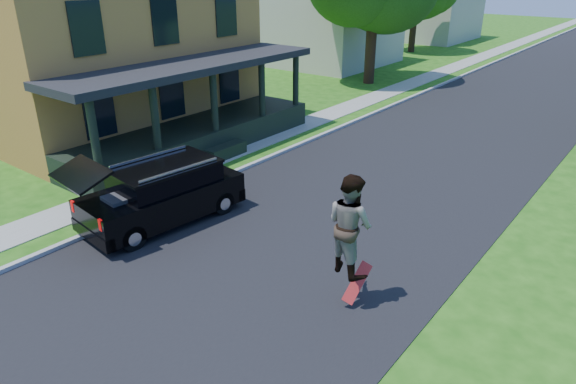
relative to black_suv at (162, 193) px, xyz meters
The scene contains 8 objects.
ground 3.62m from the black_suv, 25.08° to the right, with size 140.00×140.00×0.00m, color #205511.
street 18.79m from the black_suv, 80.19° to the left, with size 8.00×120.00×0.02m, color black.
curb 18.54m from the black_suv, 92.63° to the left, with size 0.15×120.00×0.12m, color #A0A09B.
sidewalk 18.67m from the black_suv, 97.39° to the left, with size 1.30×120.00×0.03m, color gray.
front_walk 7.78m from the black_suv, 144.45° to the left, with size 6.50×1.20×0.03m, color gray.
black_suv is the anchor object (origin of this frame).
skateboarder 5.64m from the black_suv, ahead, with size 1.17×1.03×2.02m.
skateboard 5.80m from the black_suv, ahead, with size 0.26×0.75×0.71m.
Camera 1 is at (6.71, -5.98, 6.14)m, focal length 32.00 mm.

